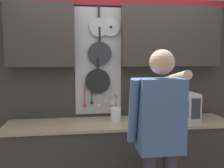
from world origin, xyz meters
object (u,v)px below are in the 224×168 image
object	(u,v)px
microwave	(175,106)
person	(160,131)
utensil_crock	(116,113)
knife_block	(142,112)

from	to	relation	value
microwave	person	bearing A→B (deg)	-120.89
microwave	utensil_crock	size ratio (longest dim) A/B	1.41
knife_block	utensil_crock	size ratio (longest dim) A/B	0.77
utensil_crock	person	xyz separation A→B (m)	(0.28, -0.70, -0.00)
utensil_crock	microwave	bearing A→B (deg)	-0.13
microwave	knife_block	distance (m)	0.40
knife_block	person	bearing A→B (deg)	-91.79
microwave	utensil_crock	xyz separation A→B (m)	(-0.69, 0.00, -0.06)
knife_block	utensil_crock	world-z (taller)	utensil_crock
knife_block	utensil_crock	xyz separation A→B (m)	(-0.30, 0.00, -0.01)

